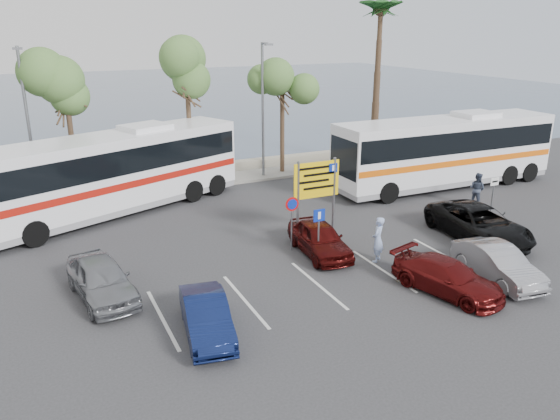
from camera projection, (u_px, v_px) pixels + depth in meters
name	position (u px, v px, depth m)	size (l,w,h in m)	color
ground	(332.00, 268.00, 21.48)	(120.00, 120.00, 0.00)	#2F2F31
kerb_strip	(216.00, 180.00, 33.44)	(44.00, 2.40, 0.15)	gray
seawall	(206.00, 169.00, 35.08)	(48.00, 0.80, 0.60)	gray
sea	(104.00, 97.00, 72.85)	(140.00, 140.00, 0.00)	#44566D
tree_left	(65.00, 88.00, 28.30)	(3.20, 3.20, 7.20)	#382619
tree_mid	(186.00, 71.00, 30.72)	(3.20, 3.20, 8.00)	#382619
tree_right	(282.00, 76.00, 33.31)	(3.20, 3.20, 7.40)	#382619
palm_tree	(381.00, 12.00, 34.95)	(4.80, 4.80, 11.20)	#382619
street_lamp_left	(28.00, 119.00, 27.53)	(0.45, 1.15, 8.01)	slate
street_lamp_right	(263.00, 104.00, 32.79)	(0.45, 1.15, 8.01)	slate
direction_sign	(317.00, 186.00, 23.85)	(2.20, 0.12, 3.60)	slate
sign_no_stop	(292.00, 215.00, 22.78)	(0.60, 0.08, 2.35)	slate
sign_parking	(319.00, 228.00, 21.61)	(0.50, 0.07, 2.25)	slate
sign_taxi	(493.00, 193.00, 26.27)	(0.50, 0.07, 2.20)	slate
lane_markings	(319.00, 284.00, 20.16)	(12.02, 4.20, 0.01)	silver
coach_bus_left	(114.00, 175.00, 27.20)	(13.80, 7.86, 4.27)	white
coach_bus_right	(445.00, 154.00, 31.81)	(13.79, 3.13, 4.29)	white
car_silver_a	(101.00, 279.00, 18.94)	(1.71, 4.25, 1.45)	gray
car_blue	(206.00, 316.00, 16.72)	(1.31, 3.74, 1.23)	#0E1944
car_maroon	(447.00, 277.00, 19.37)	(1.69, 4.15, 1.20)	#550E0E
car_red	(320.00, 238.00, 22.65)	(1.62, 4.02, 1.37)	#400A09
suv_black	(479.00, 223.00, 24.20)	(2.49, 5.40, 1.50)	black
car_silver_b	(498.00, 264.00, 20.32)	(1.39, 4.00, 1.32)	gray
pedestrian_near	(378.00, 239.00, 21.87)	(0.68, 0.45, 1.87)	#8FA3D0
pedestrian_far	(477.00, 189.00, 28.82)	(0.85, 0.67, 1.76)	#384054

